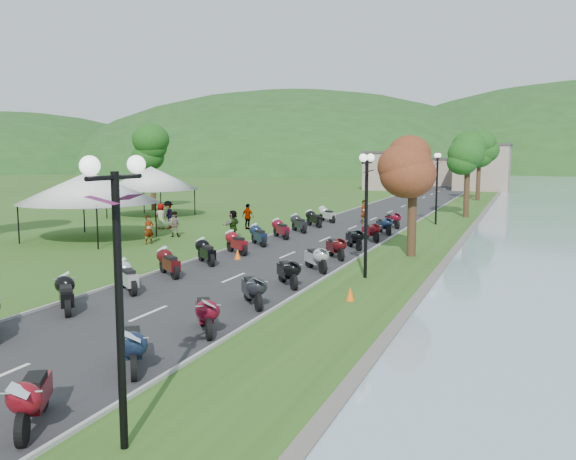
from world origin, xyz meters
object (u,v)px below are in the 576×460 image
(pedestrian_a, at_px, (149,244))
(pedestrian_c, at_px, (169,229))
(streetlamp_near, at_px, (120,308))
(pedestrian_b, at_px, (175,237))
(vendor_tent_main, at_px, (89,206))

(pedestrian_a, relative_size, pedestrian_c, 0.86)
(streetlamp_near, xyz_separation_m, pedestrian_b, (-13.68, 23.42, -2.50))
(streetlamp_near, bearing_deg, pedestrian_c, 121.25)
(streetlamp_near, height_order, pedestrian_b, streetlamp_near)
(streetlamp_near, relative_size, pedestrian_a, 3.08)
(vendor_tent_main, relative_size, pedestrian_a, 3.36)
(streetlamp_near, distance_m, pedestrian_c, 31.36)
(vendor_tent_main, bearing_deg, streetlamp_near, -49.38)
(vendor_tent_main, distance_m, pedestrian_a, 4.64)
(pedestrian_b, bearing_deg, vendor_tent_main, 18.77)
(vendor_tent_main, xyz_separation_m, pedestrian_a, (4.19, -0.17, -2.00))
(pedestrian_b, bearing_deg, streetlamp_near, 101.87)
(pedestrian_b, xyz_separation_m, pedestrian_c, (-2.53, 3.30, 0.00))
(pedestrian_a, distance_m, pedestrian_c, 7.02)
(pedestrian_a, bearing_deg, vendor_tent_main, 117.35)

